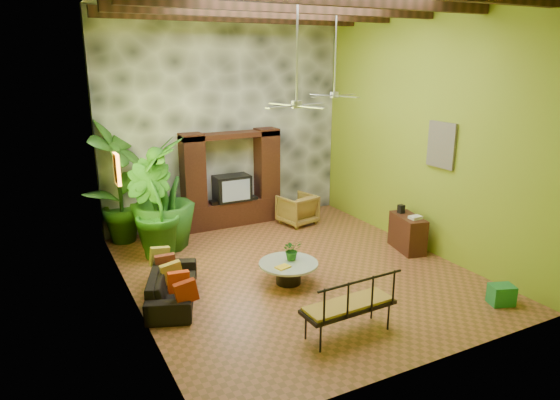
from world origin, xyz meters
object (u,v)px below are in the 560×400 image
sofa (173,285)px  tall_plant_b (153,210)px  ceiling_fan_front (297,92)px  wicker_armchair (297,209)px  tall_plant_a (118,183)px  ceiling_fan_back (335,85)px  side_console (407,233)px  coffee_table (288,270)px  green_bin (501,295)px  entertainment_center (232,186)px  tall_plant_c (162,194)px  iron_bench (352,303)px

sofa → tall_plant_b: tall_plant_b is taller
ceiling_fan_front → sofa: (-2.21, 0.27, -3.13)m
wicker_armchair → tall_plant_a: (-4.06, 0.66, 1.00)m
ceiling_fan_back → side_console: (1.05, -1.37, -3.03)m
sofa → side_console: (5.06, -0.04, 0.11)m
ceiling_fan_front → sofa: ceiling_fan_front is taller
coffee_table → green_bin: coffee_table is taller
entertainment_center → coffee_table: 3.67m
ceiling_fan_back → tall_plant_b: 4.55m
tall_plant_b → side_console: (4.84, -2.12, -0.62)m
sofa → wicker_armchair: bearing=-35.6°
ceiling_fan_front → coffee_table: ceiling_fan_front is taller
ceiling_fan_front → tall_plant_c: 3.92m
tall_plant_a → iron_bench: size_ratio=1.87×
sofa → iron_bench: iron_bench is taller
tall_plant_b → ceiling_fan_back: bearing=-11.2°
ceiling_fan_front → ceiling_fan_back: 2.41m
ceiling_fan_back → iron_bench: 5.07m
ceiling_fan_front → sofa: size_ratio=1.01×
tall_plant_a → tall_plant_b: (0.44, -1.14, -0.37)m
wicker_armchair → iron_bench: size_ratio=0.56×
ceiling_fan_back → tall_plant_a: ceiling_fan_back is taller
ceiling_fan_front → sofa: bearing=173.0°
tall_plant_c → coffee_table: bearing=-61.7°
iron_bench → side_console: 3.84m
tall_plant_b → coffee_table: bearing=-52.7°
sofa → tall_plant_a: bearing=24.7°
tall_plant_c → coffee_table: (1.51, -2.82, -0.94)m
tall_plant_b → iron_bench: bearing=-68.2°
ceiling_fan_back → green_bin: ceiling_fan_back is taller
entertainment_center → side_console: (2.65, -3.30, -0.59)m
entertainment_center → sofa: size_ratio=1.31×
ceiling_fan_front → wicker_armchair: bearing=60.0°
entertainment_center → wicker_armchair: entertainment_center is taller
tall_plant_a → side_console: (5.28, -3.25, -0.99)m
tall_plant_a → coffee_table: bearing=-57.3°
tall_plant_a → ceiling_fan_back: bearing=-24.0°
coffee_table → sofa: bearing=171.1°
ceiling_fan_front → wicker_armchair: (1.63, 2.83, -3.03)m
sofa → wicker_armchair: size_ratio=2.27×
entertainment_center → ceiling_fan_back: size_ratio=1.29×
wicker_armchair → coffee_table: 3.39m
wicker_armchair → tall_plant_c: tall_plant_c is taller
tall_plant_b → side_console: tall_plant_b is taller
entertainment_center → coffee_table: entertainment_center is taller
coffee_table → ceiling_fan_front: bearing=15.9°
entertainment_center → tall_plant_b: (-2.19, -1.19, 0.03)m
side_console → tall_plant_b: bearing=169.2°
entertainment_center → ceiling_fan_front: ceiling_fan_front is taller
coffee_table → iron_bench: size_ratio=0.74×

